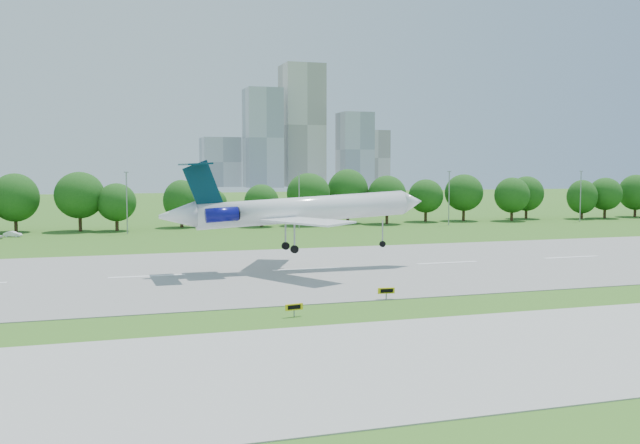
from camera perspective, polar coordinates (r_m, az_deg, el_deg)
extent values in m
plane|color=#2F6019|center=(68.25, 4.90, -6.72)|extent=(600.00, 600.00, 0.00)
cube|color=gray|center=(91.54, -1.06, -3.81)|extent=(400.00, 45.00, 0.08)
cube|color=#ADADA8|center=(52.46, 12.48, -10.19)|extent=(400.00, 23.00, 0.08)
cylinder|color=#382314|center=(154.46, -15.31, 0.07)|extent=(0.70, 0.70, 3.60)
sphere|color=#113A0E|center=(154.20, -15.34, 1.70)|extent=(8.40, 8.40, 8.40)
cylinder|color=#382314|center=(160.91, -0.93, 0.40)|extent=(0.70, 0.70, 3.60)
sphere|color=#113A0E|center=(160.66, -0.93, 1.96)|extent=(8.40, 8.40, 8.40)
cylinder|color=#382314|center=(176.43, 11.63, 0.66)|extent=(0.70, 0.70, 3.60)
sphere|color=#113A0E|center=(176.20, 11.65, 2.09)|extent=(8.40, 8.40, 8.40)
cylinder|color=#382314|center=(198.91, 21.76, 0.86)|extent=(0.70, 0.70, 3.60)
sphere|color=#113A0E|center=(198.70, 21.80, 2.12)|extent=(8.40, 8.40, 8.40)
cylinder|color=gray|center=(144.22, -15.20, 1.44)|extent=(0.24, 0.24, 12.00)
cube|color=gray|center=(144.05, -15.25, 3.87)|extent=(0.90, 0.25, 0.18)
cylinder|color=gray|center=(149.69, -1.68, 1.70)|extent=(0.24, 0.24, 12.00)
cube|color=gray|center=(149.52, -1.69, 4.04)|extent=(0.90, 0.25, 0.18)
cylinder|color=gray|center=(162.67, 10.28, 1.85)|extent=(0.24, 0.24, 12.00)
cube|color=gray|center=(162.52, 10.31, 4.00)|extent=(0.90, 0.25, 0.18)
cylinder|color=gray|center=(181.57, 20.12, 1.92)|extent=(0.24, 0.24, 12.00)
cube|color=gray|center=(181.43, 20.17, 3.84)|extent=(0.90, 0.25, 0.18)
cube|color=#B2B2B7|center=(453.56, -4.60, 6.70)|extent=(22.00, 22.00, 62.00)
cube|color=beige|center=(475.95, -1.46, 7.69)|extent=(26.00, 26.00, 80.00)
cube|color=#B2B2B7|center=(465.59, 2.80, 5.79)|extent=(20.00, 20.00, 48.00)
cube|color=beige|center=(497.07, 4.30, 5.12)|extent=(18.00, 18.00, 38.00)
cube|color=#B2B2B7|center=(473.33, -7.99, 4.76)|extent=(24.00, 24.00, 32.00)
cylinder|color=white|center=(90.63, -1.32, 1.00)|extent=(27.63, 3.86, 4.54)
cone|color=white|center=(96.23, 7.34, 1.61)|extent=(3.16, 3.27, 3.34)
cone|color=white|center=(87.23, -11.34, 0.51)|extent=(4.62, 3.31, 3.41)
cube|color=white|center=(84.12, -1.08, 0.06)|extent=(9.38, 12.68, 0.45)
cube|color=white|center=(96.36, -3.40, 0.61)|extent=(8.96, 12.73, 0.45)
cube|color=#052B3B|center=(87.52, -9.36, 2.90)|extent=(4.87, 0.57, 6.23)
cube|color=#052B3B|center=(87.34, -9.97, 4.60)|extent=(3.14, 8.76, 0.34)
cylinder|color=#0B0C69|center=(85.66, -7.86, 0.58)|extent=(3.96, 1.83, 1.92)
cylinder|color=#0B0C69|center=(90.33, -8.43, 0.78)|extent=(3.96, 1.83, 1.92)
cylinder|color=gray|center=(94.74, 5.03, -0.80)|extent=(0.18, 0.18, 3.20)
cylinder|color=black|center=(94.90, 5.02, -1.77)|extent=(0.83, 0.29, 0.82)
cylinder|color=gray|center=(88.43, -2.06, -1.17)|extent=(0.22, 0.22, 3.20)
cylinder|color=black|center=(88.61, -2.06, -2.20)|extent=(1.02, 0.44, 1.01)
cylinder|color=gray|center=(92.28, -2.78, -0.93)|extent=(0.22, 0.22, 3.20)
cylinder|color=black|center=(92.44, -2.77, -1.92)|extent=(1.02, 0.44, 1.01)
cube|color=gray|center=(63.24, -2.08, -7.27)|extent=(0.12, 0.12, 0.72)
cube|color=yellow|center=(63.13, -2.08, -6.81)|extent=(1.66, 0.47, 0.57)
cube|color=black|center=(63.03, -2.04, -6.83)|extent=(1.22, 0.23, 0.36)
cube|color=gray|center=(71.43, 5.32, -5.91)|extent=(0.12, 0.12, 0.75)
cube|color=yellow|center=(71.33, 5.32, -5.49)|extent=(1.72, 0.37, 0.59)
cube|color=black|center=(71.22, 5.35, -5.51)|extent=(1.27, 0.15, 0.37)
imported|color=white|center=(145.67, -23.37, -0.89)|extent=(3.47, 2.29, 1.08)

